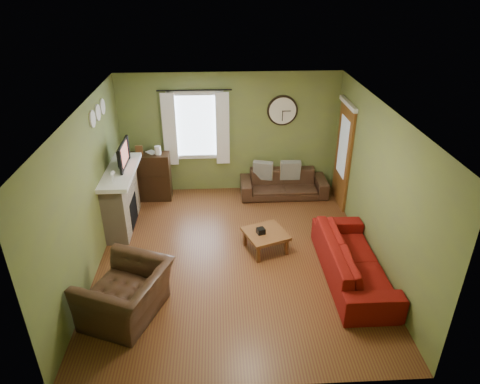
{
  "coord_description": "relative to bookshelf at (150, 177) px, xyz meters",
  "views": [
    {
      "loc": [
        -0.25,
        -6.02,
        4.42
      ],
      "look_at": [
        0.1,
        0.4,
        1.05
      ],
      "focal_mm": 32.0,
      "sensor_mm": 36.0,
      "label": 1
    }
  ],
  "objects": [
    {
      "name": "window_pane",
      "position": [
        1.01,
        0.36,
        0.99
      ],
      "size": [
        1.0,
        0.02,
        1.3
      ],
      "primitive_type": null,
      "color": "silver",
      "rests_on": "wall_back"
    },
    {
      "name": "curtain_left",
      "position": [
        0.46,
        0.26,
        0.94
      ],
      "size": [
        0.28,
        0.04,
        1.55
      ],
      "primitive_type": "cube",
      "color": "white",
      "rests_on": "wall_back"
    },
    {
      "name": "medallion_right",
      "position": [
        -0.57,
        -0.72,
        1.74
      ],
      "size": [
        0.28,
        0.28,
        0.03
      ],
      "primitive_type": "cylinder",
      "color": "white",
      "rests_on": "wall_left"
    },
    {
      "name": "sofa_brown",
      "position": [
        2.85,
        -0.0,
        -0.24
      ],
      "size": [
        1.85,
        0.72,
        0.54
      ],
      "primitive_type": "imported",
      "color": "#392418",
      "rests_on": "floor"
    },
    {
      "name": "pillow_left",
      "position": [
        2.41,
        0.11,
        0.04
      ],
      "size": [
        0.44,
        0.23,
        0.42
      ],
      "primitive_type": "cube",
      "rotation": [
        0.0,
        0.0,
        -0.27
      ],
      "color": "gray",
      "rests_on": "sofa_brown"
    },
    {
      "name": "bookshelf",
      "position": [
        0.0,
        0.0,
        0.0
      ],
      "size": [
        0.86,
        0.37,
        1.02
      ],
      "primitive_type": null,
      "color": "black",
      "rests_on": "floor"
    },
    {
      "name": "medallion_mid",
      "position": [
        -0.57,
        -1.07,
        1.74
      ],
      "size": [
        0.28,
        0.28,
        0.03
      ],
      "primitive_type": "cylinder",
      "color": "white",
      "rests_on": "wall_left"
    },
    {
      "name": "floor",
      "position": [
        1.71,
        -2.22,
        -0.51
      ],
      "size": [
        4.6,
        5.2,
        0.0
      ],
      "primitive_type": "cube",
      "color": "brown",
      "rests_on": "ground"
    },
    {
      "name": "wall_right",
      "position": [
        4.01,
        -2.22,
        0.79
      ],
      "size": [
        0.0,
        5.2,
        2.6
      ],
      "primitive_type": "cube",
      "color": "olive",
      "rests_on": "ground"
    },
    {
      "name": "tv",
      "position": [
        -0.34,
        -0.92,
        0.84
      ],
      "size": [
        0.08,
        0.6,
        0.35
      ],
      "primitive_type": "imported",
      "rotation": [
        0.0,
        0.0,
        1.57
      ],
      "color": "black",
      "rests_on": "mantel"
    },
    {
      "name": "firebox",
      "position": [
        -0.2,
        -1.07,
        -0.21
      ],
      "size": [
        0.04,
        0.6,
        0.55
      ],
      "primitive_type": "cube",
      "color": "black",
      "rests_on": "fireplace"
    },
    {
      "name": "curtain_rod",
      "position": [
        1.01,
        0.26,
        1.76
      ],
      "size": [
        0.03,
        0.03,
        1.5
      ],
      "primitive_type": "cylinder",
      "color": "black",
      "rests_on": "wall_back"
    },
    {
      "name": "book",
      "position": [
        0.01,
        0.02,
        0.45
      ],
      "size": [
        0.28,
        0.28,
        0.02
      ],
      "primitive_type": "imported",
      "rotation": [
        0.0,
        0.0,
        0.76
      ],
      "color": "brown",
      "rests_on": "bookshelf"
    },
    {
      "name": "ceiling",
      "position": [
        1.71,
        -2.22,
        2.09
      ],
      "size": [
        4.6,
        5.2,
        0.0
      ],
      "primitive_type": "cube",
      "color": "white",
      "rests_on": "ground"
    },
    {
      "name": "wall_clock",
      "position": [
        2.81,
        0.33,
        1.29
      ],
      "size": [
        0.64,
        0.06,
        0.64
      ],
      "primitive_type": null,
      "color": "white",
      "rests_on": "wall_back"
    },
    {
      "name": "wall_left",
      "position": [
        -0.59,
        -2.22,
        0.79
      ],
      "size": [
        0.0,
        5.2,
        2.6
      ],
      "primitive_type": "cube",
      "color": "olive",
      "rests_on": "ground"
    },
    {
      "name": "armchair",
      "position": [
        0.12,
        -3.52,
        -0.13
      ],
      "size": [
        1.38,
        1.46,
        0.76
      ],
      "primitive_type": "imported",
      "rotation": [
        0.0,
        0.0,
        -1.96
      ],
      "color": "#392418",
      "rests_on": "floor"
    },
    {
      "name": "fireplace",
      "position": [
        -0.39,
        -1.07,
        0.04
      ],
      "size": [
        0.4,
        1.4,
        1.1
      ],
      "primitive_type": "cube",
      "color": "tan",
      "rests_on": "floor"
    },
    {
      "name": "mantel",
      "position": [
        -0.36,
        -1.07,
        0.63
      ],
      "size": [
        0.58,
        1.6,
        0.08
      ],
      "primitive_type": "cube",
      "color": "white",
      "rests_on": "fireplace"
    },
    {
      "name": "door",
      "position": [
        3.98,
        -0.37,
        0.54
      ],
      "size": [
        0.05,
        0.9,
        2.1
      ],
      "primitive_type": "cube",
      "color": "brown",
      "rests_on": "floor"
    },
    {
      "name": "tv_screen",
      "position": [
        -0.26,
        -0.92,
        0.9
      ],
      "size": [
        0.02,
        0.62,
        0.36
      ],
      "primitive_type": "cube",
      "color": "#994C3F",
      "rests_on": "mantel"
    },
    {
      "name": "wall_back",
      "position": [
        1.71,
        0.38,
        0.79
      ],
      "size": [
        4.6,
        0.0,
        2.6
      ],
      "primitive_type": "cube",
      "color": "olive",
      "rests_on": "ground"
    },
    {
      "name": "curtain_right",
      "position": [
        1.56,
        0.26,
        0.94
      ],
      "size": [
        0.28,
        0.04,
        1.55
      ],
      "primitive_type": "cube",
      "color": "white",
      "rests_on": "wall_back"
    },
    {
      "name": "wall_front",
      "position": [
        1.71,
        -4.82,
        0.79
      ],
      "size": [
        4.6,
        0.0,
        2.6
      ],
      "primitive_type": "cube",
      "color": "olive",
      "rests_on": "ground"
    },
    {
      "name": "tissue_box",
      "position": [
        2.15,
        -2.06,
        -0.11
      ],
      "size": [
        0.16,
        0.16,
        0.1
      ],
      "primitive_type": "cube",
      "rotation": [
        0.0,
        0.0,
        0.3
      ],
      "color": "black",
      "rests_on": "coffee_table"
    },
    {
      "name": "wine_glass_a",
      "position": [
        -0.34,
        -1.66,
        0.77
      ],
      "size": [
        0.07,
        0.07,
        0.21
      ],
      "primitive_type": null,
      "color": "white",
      "rests_on": "mantel"
    },
    {
      "name": "coffee_table",
      "position": [
        2.24,
        -2.04,
        -0.33
      ],
      "size": [
        0.87,
        0.87,
        0.36
      ],
      "primitive_type": null,
      "rotation": [
        0.0,
        0.0,
        0.35
      ],
      "color": "brown",
      "rests_on": "floor"
    },
    {
      "name": "sofa_red",
      "position": [
        3.55,
        -2.86,
        -0.19
      ],
      "size": [
        0.87,
        2.23,
        0.65
      ],
      "primitive_type": "imported",
      "rotation": [
        0.0,
        0.0,
        1.57
      ],
      "color": "maroon",
      "rests_on": "floor"
    },
    {
      "name": "wine_glass_b",
      "position": [
        -0.34,
        -1.57,
        0.77
      ],
      "size": [
        0.07,
        0.07,
        0.2
      ],
      "primitive_type": null,
      "color": "white",
      "rests_on": "mantel"
    },
    {
      "name": "medallion_left",
      "position": [
        -0.57,
        -1.42,
        1.74
      ],
      "size": [
        0.28,
        0.28,
        0.03
      ],
      "primitive_type": "cylinder",
      "color": "white",
      "rests_on": "wall_left"
    },
    {
      "name": "pillow_right",
      "position": [
        3.0,
        0.09,
        0.04
      ],
      "size": [
        0.43,
        0.13,
        0.43
      ],
      "primitive_type": "cube",
      "rotation": [
        0.0,
        0.0,
        -0.01
      ],
      "color": "gray",
      "rests_on": "sofa_brown"
    }
  ]
}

